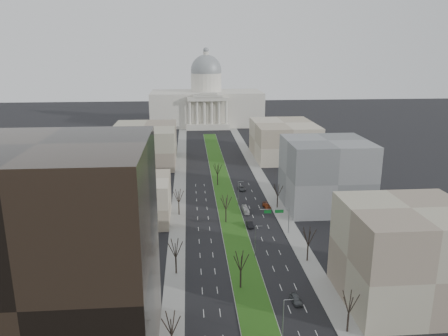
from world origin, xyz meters
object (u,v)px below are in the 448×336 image
car_grey_near (296,299)px  car_black (250,224)px  car_red (267,206)px  car_grey_far (242,188)px  box_van (246,210)px

car_grey_near → car_black: 43.13m
car_grey_near → car_red: 59.31m
car_grey_far → box_van: bearing=-99.8°
car_grey_near → box_van: 55.76m
car_grey_near → box_van: bearing=88.6°
car_grey_far → box_van: 24.25m
car_grey_near → car_black: size_ratio=0.91×
car_grey_far → box_van: box_van is taller
car_black → box_van: bearing=87.9°
car_black → box_van: 12.70m
car_black → box_van: (0.30, 12.69, 0.09)m
car_grey_far → car_black: bearing=-99.0°
car_grey_near → car_red: bearing=80.7°
car_black → box_van: size_ratio=0.76×
car_black → car_grey_far: bearing=86.3°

